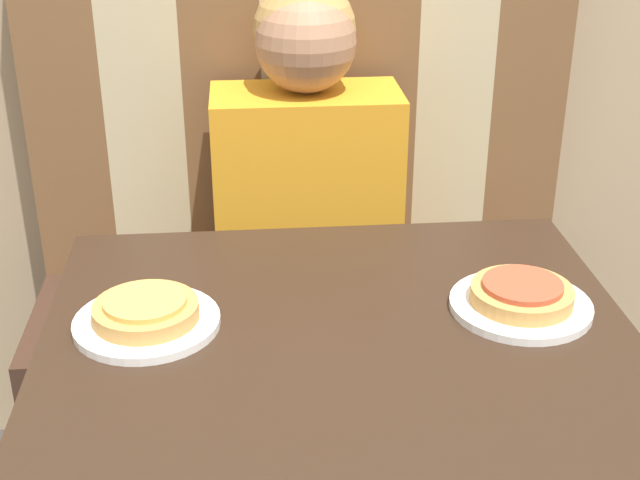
# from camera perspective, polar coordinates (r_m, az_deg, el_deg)

# --- Properties ---
(booth_seat) EXTENTS (1.11, 0.45, 0.49)m
(booth_seat) POSITION_cam_1_polar(r_m,az_deg,el_deg) (1.98, -0.76, -9.75)
(booth_seat) COLOR #382319
(booth_seat) RESTS_ON ground_plane
(booth_backrest) EXTENTS (1.11, 0.09, 0.75)m
(booth_backrest) POSITION_cam_1_polar(r_m,az_deg,el_deg) (1.87, -1.31, 9.35)
(booth_backrest) COLOR brown
(booth_backrest) RESTS_ON booth_seat
(dining_table) EXTENTS (0.80, 0.66, 0.76)m
(dining_table) POSITION_cam_1_polar(r_m,az_deg,el_deg) (1.28, 1.18, -10.45)
(dining_table) COLOR black
(dining_table) RESTS_ON ground_plane
(person) EXTENTS (0.36, 0.21, 0.64)m
(person) POSITION_cam_1_polar(r_m,az_deg,el_deg) (1.72, -0.88, 5.76)
(person) COLOR orange
(person) RESTS_ON booth_seat
(plate_left) EXTENTS (0.20, 0.20, 0.01)m
(plate_left) POSITION_cam_1_polar(r_m,az_deg,el_deg) (1.23, -11.02, -5.20)
(plate_left) COLOR white
(plate_left) RESTS_ON dining_table
(plate_right) EXTENTS (0.20, 0.20, 0.01)m
(plate_right) POSITION_cam_1_polar(r_m,az_deg,el_deg) (1.28, 12.71, -4.11)
(plate_right) COLOR white
(plate_right) RESTS_ON dining_table
(pizza_left) EXTENTS (0.14, 0.14, 0.03)m
(pizza_left) POSITION_cam_1_polar(r_m,az_deg,el_deg) (1.22, -11.10, -4.40)
(pizza_left) COLOR #C68E47
(pizza_left) RESTS_ON plate_left
(pizza_right) EXTENTS (0.14, 0.14, 0.03)m
(pizza_right) POSITION_cam_1_polar(r_m,az_deg,el_deg) (1.27, 12.79, -3.33)
(pizza_right) COLOR #C68E47
(pizza_right) RESTS_ON plate_right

